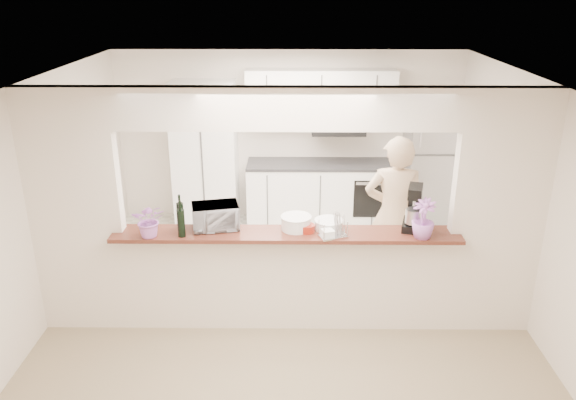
{
  "coord_description": "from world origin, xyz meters",
  "views": [
    {
      "loc": [
        0.07,
        -5.04,
        3.36
      ],
      "look_at": [
        0.01,
        0.3,
        1.29
      ],
      "focal_mm": 35.0,
      "sensor_mm": 36.0,
      "label": 1
    }
  ],
  "objects_px": {
    "toaster_oven": "(215,216)",
    "stand_mixer": "(414,209)",
    "refrigerator": "(431,170)",
    "person": "(393,216)"
  },
  "relations": [
    {
      "from": "toaster_oven",
      "to": "stand_mixer",
      "type": "bearing_deg",
      "value": -11.98
    },
    {
      "from": "refrigerator",
      "to": "stand_mixer",
      "type": "bearing_deg",
      "value": -107.11
    },
    {
      "from": "refrigerator",
      "to": "stand_mixer",
      "type": "xyz_separation_m",
      "value": [
        -0.8,
        -2.59,
        0.44
      ]
    },
    {
      "from": "refrigerator",
      "to": "stand_mixer",
      "type": "relative_size",
      "value": 3.76
    },
    {
      "from": "toaster_oven",
      "to": "person",
      "type": "height_order",
      "value": "person"
    },
    {
      "from": "refrigerator",
      "to": "person",
      "type": "distance_m",
      "value": 2.04
    },
    {
      "from": "stand_mixer",
      "to": "refrigerator",
      "type": "bearing_deg",
      "value": 72.89
    },
    {
      "from": "stand_mixer",
      "to": "person",
      "type": "relative_size",
      "value": 0.25
    },
    {
      "from": "refrigerator",
      "to": "toaster_oven",
      "type": "height_order",
      "value": "refrigerator"
    },
    {
      "from": "refrigerator",
      "to": "person",
      "type": "bearing_deg",
      "value": -114.68
    }
  ]
}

